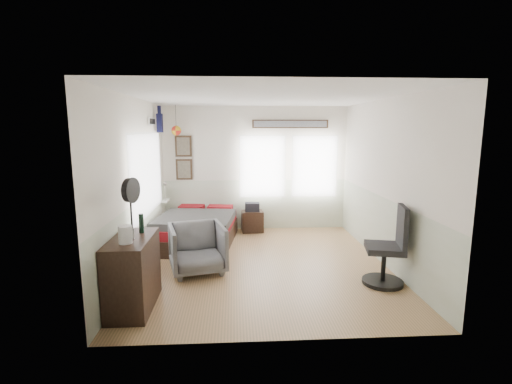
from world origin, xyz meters
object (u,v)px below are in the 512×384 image
bed (198,229)px  armchair (197,248)px  dresser (133,273)px  task_chair (389,253)px  nightstand (252,221)px

bed → armchair: size_ratio=2.43×
bed → dresser: dresser is taller
armchair → dresser: bearing=-135.9°
armchair → task_chair: (2.78, -0.64, 0.09)m
dresser → task_chair: (3.47, 0.50, 0.02)m
dresser → nightstand: bearing=64.0°
nightstand → task_chair: 3.42m
task_chair → nightstand: bearing=134.7°
dresser → bed: bearing=77.9°
bed → nightstand: 1.36m
armchair → nightstand: armchair is taller
bed → dresser: bearing=-94.5°
armchair → nightstand: (0.97, 2.26, -0.15)m
bed → task_chair: size_ratio=1.75×
armchair → task_chair: task_chair is taller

